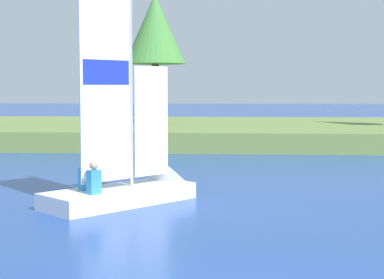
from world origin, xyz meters
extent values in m
cube|color=olive|center=(0.00, 26.43, 0.44)|extent=(80.00, 14.46, 0.89)
cylinder|color=brown|center=(-4.32, 26.12, 2.47)|extent=(0.39, 0.39, 3.16)
cone|color=#47893D|center=(-4.32, 26.12, 5.87)|extent=(3.22, 3.22, 3.64)
cube|color=white|center=(-2.93, 7.94, 0.20)|extent=(3.58, 3.76, 0.40)
cone|color=white|center=(-1.67, 9.35, 0.20)|extent=(1.58, 1.56, 1.28)
cylinder|color=#B7B7BC|center=(-2.67, 8.22, 3.16)|extent=(0.08, 0.08, 5.53)
cube|color=white|center=(-3.16, 7.67, 3.05)|extent=(1.00, 1.11, 4.81)
cube|color=#1E33B2|center=(-3.16, 7.67, 3.15)|extent=(0.91, 1.01, 0.58)
cube|color=white|center=(-2.25, 8.70, 1.96)|extent=(0.74, 0.82, 2.73)
cylinder|color=#B7B7BC|center=(-3.16, 7.67, 0.62)|extent=(1.02, 1.13, 0.06)
cube|color=#338CCC|center=(-3.33, 7.02, 0.67)|extent=(0.34, 0.34, 0.55)
sphere|color=tan|center=(-3.33, 7.02, 1.05)|extent=(0.20, 0.20, 0.20)
cube|color=#338CCC|center=(-3.67, 7.58, 0.65)|extent=(0.34, 0.34, 0.51)
sphere|color=tan|center=(-3.67, 7.58, 1.02)|extent=(0.20, 0.20, 0.20)
camera|label=1|loc=(-0.23, -6.61, 2.80)|focal=57.87mm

